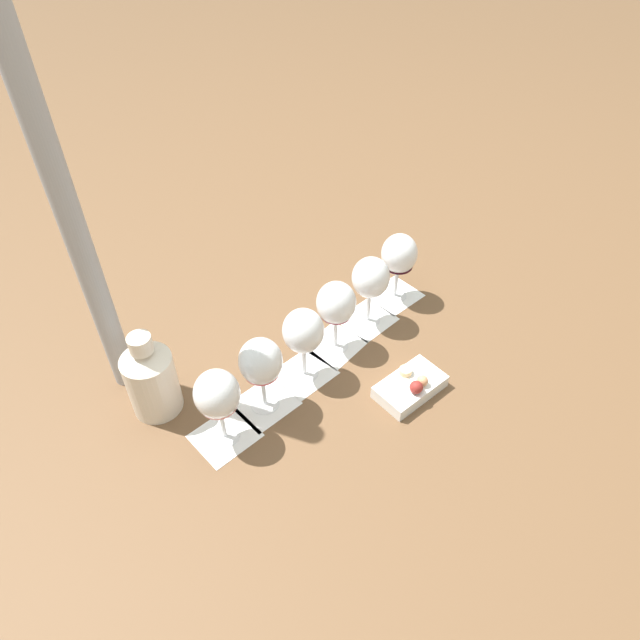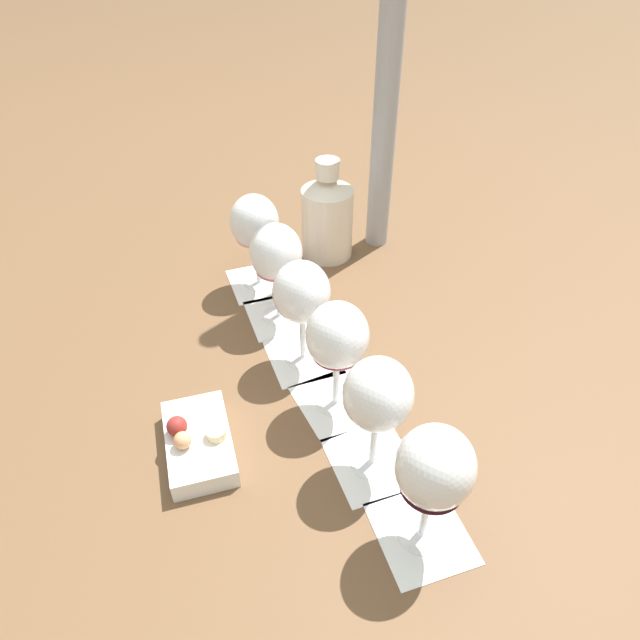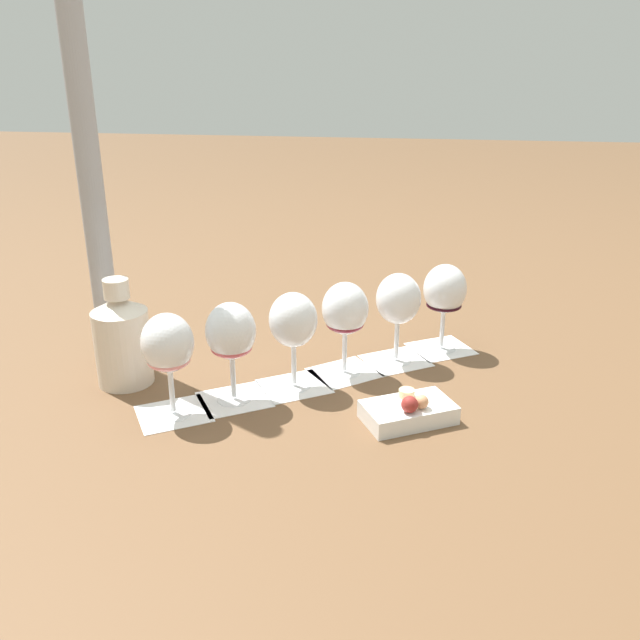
# 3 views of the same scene
# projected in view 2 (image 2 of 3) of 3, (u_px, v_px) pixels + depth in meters

# --- Properties ---
(ground_plane) EXTENTS (8.00, 8.00, 0.00)m
(ground_plane) POSITION_uv_depth(u_px,v_px,m) (322.00, 381.00, 0.89)
(ground_plane) COLOR brown
(tasting_card_0) EXTENTS (0.15, 0.16, 0.00)m
(tasting_card_0) POSITION_uv_depth(u_px,v_px,m) (259.00, 282.00, 1.10)
(tasting_card_0) COLOR white
(tasting_card_0) RESTS_ON ground_plane
(tasting_card_1) EXTENTS (0.15, 0.16, 0.00)m
(tasting_card_1) POSITION_uv_depth(u_px,v_px,m) (280.00, 315.00, 1.02)
(tasting_card_1) COLOR white
(tasting_card_1) RESTS_ON ground_plane
(tasting_card_2) EXTENTS (0.15, 0.16, 0.00)m
(tasting_card_2) POSITION_uv_depth(u_px,v_px,m) (303.00, 357.00, 0.93)
(tasting_card_2) COLOR white
(tasting_card_2) RESTS_ON ground_plane
(tasting_card_3) EXTENTS (0.16, 0.16, 0.00)m
(tasting_card_3) POSITION_uv_depth(u_px,v_px,m) (336.00, 402.00, 0.86)
(tasting_card_3) COLOR white
(tasting_card_3) RESTS_ON ground_plane
(tasting_card_4) EXTENTS (0.15, 0.16, 0.00)m
(tasting_card_4) POSITION_uv_depth(u_px,v_px,m) (372.00, 462.00, 0.77)
(tasting_card_4) COLOR white
(tasting_card_4) RESTS_ON ground_plane
(tasting_card_5) EXTENTS (0.15, 0.16, 0.00)m
(tasting_card_5) POSITION_uv_depth(u_px,v_px,m) (421.00, 533.00, 0.69)
(tasting_card_5) COLOR white
(tasting_card_5) RESTS_ON ground_plane
(wine_glass_0) EXTENTS (0.09, 0.09, 0.18)m
(wine_glass_0) POSITION_uv_depth(u_px,v_px,m) (255.00, 225.00, 1.02)
(wine_glass_0) COLOR white
(wine_glass_0) RESTS_ON tasting_card_0
(wine_glass_1) EXTENTS (0.09, 0.09, 0.18)m
(wine_glass_1) POSITION_uv_depth(u_px,v_px,m) (276.00, 257.00, 0.94)
(wine_glass_1) COLOR white
(wine_glass_1) RESTS_ON tasting_card_1
(wine_glass_2) EXTENTS (0.09, 0.09, 0.18)m
(wine_glass_2) POSITION_uv_depth(u_px,v_px,m) (302.00, 296.00, 0.86)
(wine_glass_2) COLOR white
(wine_glass_2) RESTS_ON tasting_card_2
(wine_glass_3) EXTENTS (0.09, 0.09, 0.18)m
(wine_glass_3) POSITION_uv_depth(u_px,v_px,m) (337.00, 340.00, 0.78)
(wine_glass_3) COLOR white
(wine_glass_3) RESTS_ON tasting_card_3
(wine_glass_4) EXTENTS (0.09, 0.09, 0.18)m
(wine_glass_4) POSITION_uv_depth(u_px,v_px,m) (378.00, 399.00, 0.70)
(wine_glass_4) COLOR white
(wine_glass_4) RESTS_ON tasting_card_4
(wine_glass_5) EXTENTS (0.09, 0.09, 0.18)m
(wine_glass_5) POSITION_uv_depth(u_px,v_px,m) (434.00, 471.00, 0.61)
(wine_glass_5) COLOR white
(wine_glass_5) RESTS_ON tasting_card_5
(ceramic_vase) EXTENTS (0.10, 0.10, 0.20)m
(ceramic_vase) POSITION_uv_depth(u_px,v_px,m) (327.00, 215.00, 1.12)
(ceramic_vase) COLOR beige
(ceramic_vase) RESTS_ON ground_plane
(snack_dish) EXTENTS (0.15, 0.17, 0.06)m
(snack_dish) POSITION_uv_depth(u_px,v_px,m) (198.00, 442.00, 0.78)
(snack_dish) COLOR white
(snack_dish) RESTS_ON ground_plane
(umbrella_pole) EXTENTS (0.05, 0.05, 0.77)m
(umbrella_pole) POSITION_uv_depth(u_px,v_px,m) (390.00, 45.00, 0.97)
(umbrella_pole) COLOR #99999E
(umbrella_pole) RESTS_ON ground_plane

